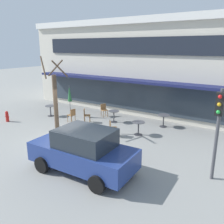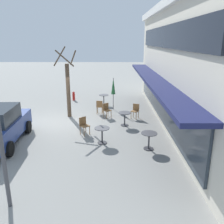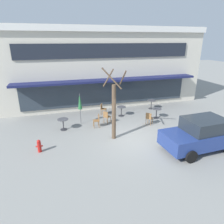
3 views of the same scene
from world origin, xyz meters
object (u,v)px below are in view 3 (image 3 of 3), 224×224
Objects in this scene: cafe_chair_1 at (149,118)px; cafe_chair_2 at (107,116)px; parked_sedan at (202,134)px; cafe_chair_3 at (103,108)px; fire_hydrant at (39,146)px; cafe_table_near_wall at (63,123)px; cafe_chair_0 at (97,120)px; patio_umbrella_green_folded at (80,102)px; cafe_table_streetside at (157,112)px; street_tree at (114,109)px; cafe_table_by_tree at (151,103)px; cafe_table_mid_patio at (121,110)px.

cafe_chair_2 is (-2.76, 1.09, 0.00)m from cafe_chair_1.
cafe_chair_2 is at bearing 129.14° from parked_sedan.
cafe_chair_3 is 7.64m from parked_sedan.
fire_hydrant is (-4.39, -2.74, -0.17)m from cafe_chair_2.
cafe_chair_0 reaches higher than cafe_table_near_wall.
patio_umbrella_green_folded reaches higher than cafe_chair_1.
cafe_table_near_wall is at bearing -178.61° from cafe_table_streetside.
cafe_chair_2 is at bearing 31.95° from fire_hydrant.
cafe_chair_2 is at bearing -95.07° from cafe_chair_3.
parked_sedan is (0.09, -4.74, 0.36)m from cafe_table_streetside.
cafe_chair_1 is at bearing 107.60° from parked_sedan.
street_tree is (-0.33, -4.12, 1.36)m from cafe_chair_3.
patio_umbrella_green_folded is at bearing 29.37° from cafe_table_near_wall.
cafe_table_by_tree is 3.51m from cafe_chair_1.
cafe_chair_0 is (0.99, -0.89, -1.10)m from patio_umbrella_green_folded.
cafe_chair_1 reaches higher than cafe_table_by_tree.
cafe_chair_3 is at bearing 132.34° from cafe_chair_1.
cafe_chair_3 is at bearing 119.82° from parked_sedan.
cafe_table_near_wall is at bearing 146.67° from parked_sedan.
cafe_table_by_tree is at bearing 16.85° from cafe_table_mid_patio.
cafe_table_by_tree is 6.53m from patio_umbrella_green_folded.
cafe_table_near_wall is 0.18× the size of street_tree.
patio_umbrella_green_folded is at bearing -166.10° from cafe_table_by_tree.
cafe_chair_1 is at bearing -119.53° from cafe_table_by_tree.
cafe_table_by_tree is 6.50m from street_tree.
cafe_chair_2 is at bearing 31.38° from cafe_chair_0.
fire_hydrant is at bearing -148.05° from cafe_chair_2.
parked_sedan reaches higher than cafe_table_by_tree.
parked_sedan is at bearing -67.15° from cafe_table_mid_patio.
patio_umbrella_green_folded reaches higher than cafe_table_by_tree.
parked_sedan is (2.49, -5.90, 0.36)m from cafe_table_mid_patio.
cafe_chair_2 is (-3.86, 0.11, 0.01)m from cafe_table_streetside.
cafe_chair_3 reaches higher than cafe_table_streetside.
cafe_table_near_wall is at bearing -174.67° from cafe_chair_2.
fire_hydrant is (-4.22, -0.39, -1.53)m from street_tree.
cafe_table_mid_patio is 1.80m from cafe_chair_2.
parked_sedan reaches higher than cafe_chair_1.
fire_hydrant is at bearing -167.00° from cafe_chair_1.
patio_umbrella_green_folded is 0.51× the size of parked_sedan.
patio_umbrella_green_folded is (-6.25, -1.55, 1.11)m from cafe_table_by_tree.
cafe_table_streetside is at bearing 4.39° from cafe_chair_0.
patio_umbrella_green_folded reaches higher than cafe_chair_3.
patio_umbrella_green_folded is 1.73m from cafe_chair_0.
cafe_chair_2 reaches higher than cafe_table_near_wall.
cafe_chair_3 is (0.93, 2.24, 0.00)m from cafe_chair_0.
cafe_chair_0 is 1.00× the size of cafe_chair_1.
street_tree is at bearing -137.17° from cafe_table_by_tree.
street_tree reaches higher than cafe_chair_3.
cafe_chair_2 is at bearing -13.31° from patio_umbrella_green_folded.
cafe_table_near_wall is 0.85× the size of cafe_chair_3.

